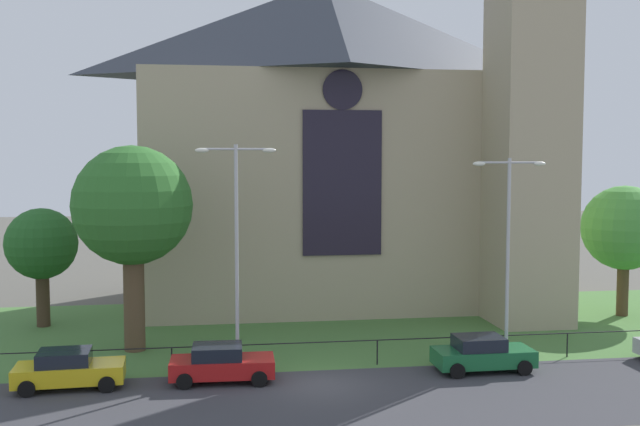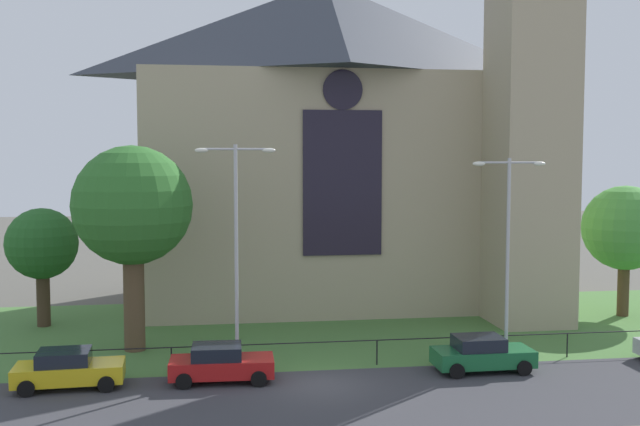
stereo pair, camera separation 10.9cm
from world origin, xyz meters
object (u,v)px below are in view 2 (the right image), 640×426
Objects in this scene: tree_left_far at (42,245)px; parked_car_green at (482,354)px; tree_right_far at (625,228)px; parked_car_yellow at (68,369)px; parked_car_red at (221,363)px; tree_left_near at (132,208)px; streetlamp_near at (236,231)px; streetlamp_far at (508,234)px; church_building at (340,139)px.

parked_car_green is at bearing -29.39° from tree_left_far.
parked_car_yellow is at bearing -162.04° from tree_right_far.
parked_car_green is at bearing -3.24° from parked_car_yellow.
tree_left_near is at bearing 127.47° from parked_car_red.
streetlamp_near is 1.06× the size of streetlamp_far.
streetlamp_far is 2.14× the size of parked_car_red.
tree_left_near reaches higher than parked_car_green.
streetlamp_near is (-6.89, -14.47, -4.26)m from church_building.
church_building is at bearing 101.41° from parked_car_green.
parked_car_yellow is (-6.70, -1.35, -5.27)m from streetlamp_near.
parked_car_green is (-1.68, -1.47, -4.96)m from streetlamp_far.
tree_right_far is at bearing 19.84° from streetlamp_near.
tree_right_far is at bearing -22.46° from church_building.
tree_left_near is 2.29× the size of parked_car_green.
tree_left_near is 9.11m from parked_car_red.
tree_left_far is 0.66× the size of streetlamp_near.
parked_car_red is at bearing -50.57° from tree_left_far.
parked_car_red is (5.99, -0.01, 0.00)m from parked_car_yellow.
tree_right_far is 23.80m from streetlamp_near.
streetlamp_near is (10.09, -10.04, 1.59)m from tree_left_far.
streetlamp_near reaches higher than parked_car_yellow.
church_building is 6.11× the size of parked_car_red.
tree_left_far is (-16.99, -4.43, -5.85)m from church_building.
tree_left_far reaches higher than parked_car_yellow.
church_building is 19.98m from parked_car_red.
church_building reaches higher than streetlamp_near.
parked_car_green is at bearing -138.81° from streetlamp_far.
parked_car_red is 11.06m from parked_car_green.
tree_right_far reaches higher than parked_car_yellow.
tree_left_near is at bearing -171.81° from tree_right_far.
streetlamp_near is 2.27× the size of parked_car_red.
streetlamp_near is at bearing -41.68° from tree_left_near.
tree_left_near is (-11.58, -10.30, -3.50)m from church_building.
parked_car_red is 1.01× the size of parked_car_green.
parked_car_red is at bearing -157.76° from tree_right_far.
tree_left_near is at bearing -47.36° from tree_left_far.
tree_left_far is at bearing 103.74° from parked_car_yellow.
parked_car_green is (17.04, -0.12, 0.00)m from parked_car_yellow.
parked_car_green is (20.44, -11.51, -3.67)m from tree_left_far.
church_building is 2.69× the size of streetlamp_near.
tree_left_near is 8.32m from tree_left_far.
streetlamp_near is at bearing 64.33° from parked_car_red.
tree_right_far reaches higher than tree_left_far.
tree_left_near is 17.26m from streetlamp_far.
streetlamp_far is (5.13, -14.47, -4.57)m from church_building.
parked_car_green is at bearing 1.26° from parked_car_red.
church_building is 2.86× the size of streetlamp_far.
tree_left_far is 23.75m from parked_car_green.
parked_car_yellow is (-2.01, -5.53, -6.03)m from tree_left_near.
church_building is at bearing 157.54° from tree_right_far.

